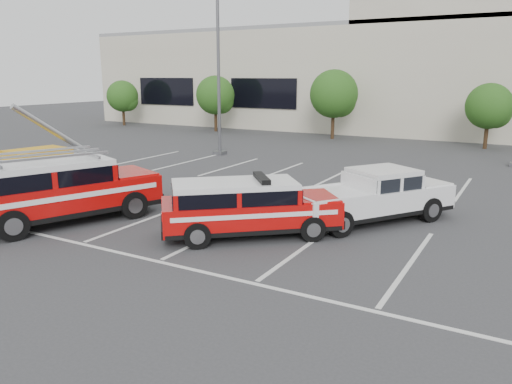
% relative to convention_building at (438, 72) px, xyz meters
% --- Properties ---
extents(ground, '(120.00, 120.00, 0.00)m').
position_rel_convention_building_xyz_m(ground, '(-0.18, -31.86, -4.72)').
color(ground, '#353537').
rests_on(ground, ground).
extents(stall_markings, '(23.00, 15.00, 0.01)m').
position_rel_convention_building_xyz_m(stall_markings, '(-0.18, -27.36, -4.71)').
color(stall_markings, silver).
rests_on(stall_markings, ground).
extents(convention_building, '(60.00, 16.99, 13.20)m').
position_rel_convention_building_xyz_m(convention_building, '(0.00, 0.00, 0.00)').
color(convention_building, beige).
rests_on(convention_building, ground).
extents(tree_far_left, '(2.77, 2.77, 3.99)m').
position_rel_convention_building_xyz_m(tree_far_left, '(-25.09, -9.82, -2.22)').
color(tree_far_left, '#3F2B19').
rests_on(tree_far_left, ground).
extents(tree_left, '(3.07, 3.07, 4.42)m').
position_rel_convention_building_xyz_m(tree_left, '(-15.09, -9.82, -1.95)').
color(tree_left, '#3F2B19').
rests_on(tree_left, ground).
extents(tree_mid_left, '(3.37, 3.37, 4.85)m').
position_rel_convention_building_xyz_m(tree_mid_left, '(-5.09, -9.82, -1.68)').
color(tree_mid_left, '#3F2B19').
rests_on(tree_mid_left, ground).
extents(tree_mid_right, '(2.77, 2.77, 3.99)m').
position_rel_convention_building_xyz_m(tree_mid_right, '(4.91, -9.82, -2.22)').
color(tree_mid_right, '#3F2B19').
rests_on(tree_mid_right, ground).
extents(light_pole_left, '(0.90, 0.60, 10.24)m').
position_rel_convention_building_xyz_m(light_pole_left, '(-8.18, -19.86, 0.47)').
color(light_pole_left, '#59595E').
rests_on(light_pole_left, ground).
extents(fire_chief_suv, '(4.88, 4.52, 1.72)m').
position_rel_convention_building_xyz_m(fire_chief_suv, '(0.69, -31.88, -4.02)').
color(fire_chief_suv, '#AD0908').
rests_on(fire_chief_suv, ground).
extents(white_pickup, '(4.48, 5.42, 1.63)m').
position_rel_convention_building_xyz_m(white_pickup, '(3.31, -28.77, -4.07)').
color(white_pickup, silver).
rests_on(white_pickup, ground).
extents(ladder_suv, '(4.11, 5.97, 2.19)m').
position_rel_convention_building_xyz_m(ladder_suv, '(-5.00, -33.50, -3.84)').
color(ladder_suv, '#AD0908').
rests_on(ladder_suv, ground).
extents(utility_rig, '(3.91, 4.14, 3.38)m').
position_rel_convention_building_xyz_m(utility_rig, '(-10.28, -30.41, -4.05)').
color(utility_rig, '#59595E').
rests_on(utility_rig, ground).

